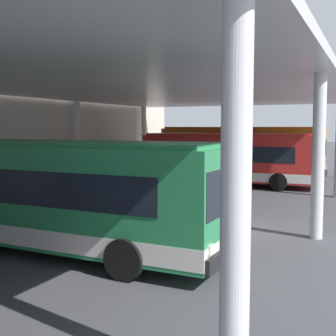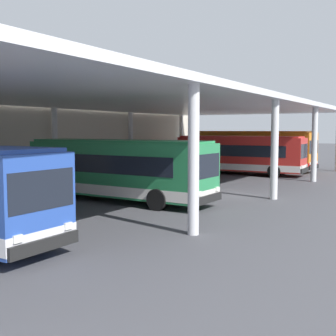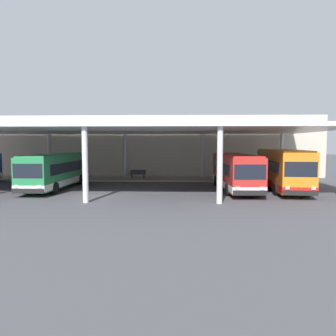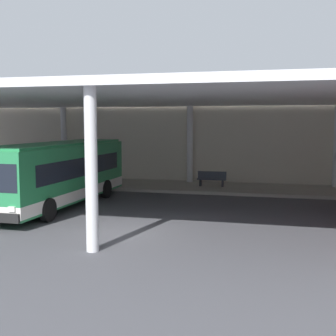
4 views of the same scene
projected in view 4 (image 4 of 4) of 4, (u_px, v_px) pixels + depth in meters
ground_plane at (120, 232)px, 16.58m from camera, size 200.00×200.00×0.00m
platform_kerb at (184, 187)px, 27.91m from camera, size 42.00×4.50×0.18m
station_building_facade at (194, 128)px, 30.67m from camera, size 48.00×1.60×7.52m
canopy_shelter at (158, 99)px, 21.35m from camera, size 40.00×17.00×5.55m
bus_second_bay at (60, 173)px, 21.67m from camera, size 2.88×10.58×3.17m
bench_waiting at (212, 179)px, 27.49m from camera, size 1.80×0.45×0.92m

